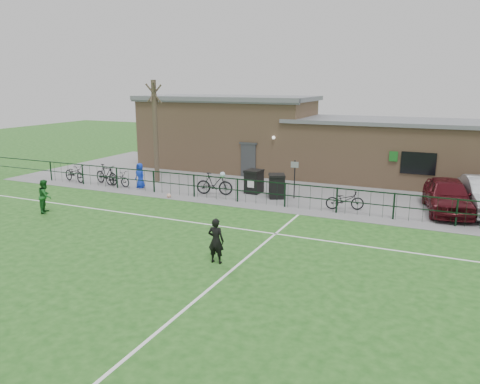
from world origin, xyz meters
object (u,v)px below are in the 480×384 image
at_px(bicycle_d, 214,184).
at_px(spectator_child, 140,175).
at_px(outfield_player, 45,196).
at_px(bare_tree, 155,132).
at_px(wheelie_bin_right, 277,187).
at_px(sign_post, 294,179).
at_px(bicycle_c, 118,179).
at_px(bicycle_e, 345,200).
at_px(bicycle_b, 107,174).
at_px(ball_ground, 169,196).
at_px(car_maroon, 448,195).
at_px(wheelie_bin_left, 254,182).
at_px(bicycle_a, 74,173).

relative_size(bicycle_d, spectator_child, 1.40).
bearing_deg(outfield_player, bare_tree, -35.83).
xyz_separation_m(wheelie_bin_right, sign_post, (0.86, 0.27, 0.42)).
bearing_deg(bicycle_c, bicycle_d, -83.72).
relative_size(bicycle_e, spectator_child, 1.25).
relative_size(wheelie_bin_right, bicycle_e, 0.65).
xyz_separation_m(bicycle_b, bicycle_e, (13.92, 0.17, -0.12)).
xyz_separation_m(spectator_child, ball_ground, (2.74, -1.31, -0.61)).
bearing_deg(bicycle_c, wheelie_bin_right, -80.79).
height_order(car_maroon, bicycle_c, car_maroon).
xyz_separation_m(wheelie_bin_right, bicycle_c, (-9.28, -1.19, -0.13)).
distance_m(bare_tree, sign_post, 9.12).
distance_m(wheelie_bin_left, sign_post, 2.41).
bearing_deg(spectator_child, bicycle_c, -152.79).
bearing_deg(bicycle_a, wheelie_bin_right, -68.58).
xyz_separation_m(wheelie_bin_left, car_maroon, (9.58, 0.13, 0.20)).
bearing_deg(bare_tree, bicycle_a, -153.79).
bearing_deg(wheelie_bin_left, bicycle_c, -163.07).
height_order(sign_post, bicycle_b, sign_post).
xyz_separation_m(wheelie_bin_right, bicycle_a, (-12.46, -1.24, -0.07)).
height_order(wheelie_bin_right, sign_post, sign_post).
xyz_separation_m(sign_post, bicycle_d, (-4.10, -0.99, -0.41)).
xyz_separation_m(wheelie_bin_left, spectator_child, (-6.37, -1.49, 0.12)).
relative_size(bicycle_c, spectator_child, 1.20).
height_order(wheelie_bin_left, wheelie_bin_right, wheelie_bin_left).
bearing_deg(bare_tree, outfield_player, -95.37).
distance_m(wheelie_bin_left, wheelie_bin_right, 1.59).
xyz_separation_m(wheelie_bin_right, bicycle_d, (-3.24, -0.73, 0.02)).
bearing_deg(ball_ground, wheelie_bin_right, 23.76).
distance_m(bare_tree, car_maroon, 16.25).
distance_m(car_maroon, bicycle_b, 18.37).
bearing_deg(bicycle_c, outfield_player, -172.95).
relative_size(bicycle_d, ball_ground, 8.72).
height_order(wheelie_bin_left, ball_ground, wheelie_bin_left).
xyz_separation_m(bicycle_c, bicycle_e, (12.98, 0.36, 0.02)).
height_order(wheelie_bin_right, bicycle_b, bicycle_b).
relative_size(bicycle_b, outfield_player, 1.26).
height_order(bicycle_c, outfield_player, outfield_player).
height_order(car_maroon, spectator_child, car_maroon).
relative_size(bicycle_b, bicycle_c, 1.15).
xyz_separation_m(bicycle_a, bicycle_e, (16.16, 0.41, -0.05)).
distance_m(bare_tree, wheelie_bin_left, 6.95).
height_order(bicycle_e, ball_ground, bicycle_e).
height_order(wheelie_bin_left, bicycle_c, wheelie_bin_left).
xyz_separation_m(bicycle_e, outfield_player, (-12.46, -6.12, 0.29)).
relative_size(wheelie_bin_left, spectator_child, 0.83).
bearing_deg(bicycle_d, bicycle_b, 80.26).
distance_m(bare_tree, bicycle_e, 12.12).
xyz_separation_m(sign_post, car_maroon, (7.22, 0.40, -0.21)).
distance_m(bicycle_e, spectator_child, 11.57).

